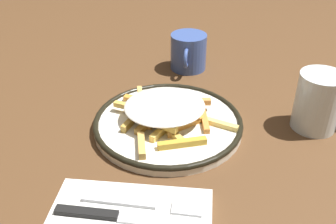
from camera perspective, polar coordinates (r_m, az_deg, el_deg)
ground_plane at (r=0.74m, az=-0.00°, el=-2.29°), size 2.60×2.60×0.00m
plate at (r=0.74m, az=-0.00°, el=-1.60°), size 0.28×0.28×0.02m
fries_heap at (r=0.73m, az=-0.58°, el=0.30°), size 0.22×0.24×0.04m
napkin at (r=0.56m, az=-5.69°, el=-15.65°), size 0.15×0.24×0.01m
fork at (r=0.58m, az=-3.82°, el=-13.25°), size 0.02×0.18×0.01m
knife at (r=0.56m, az=-7.68°, el=-14.81°), size 0.02×0.21×0.01m
water_glass at (r=0.77m, az=21.01°, el=1.42°), size 0.08×0.08×0.11m
coffee_mug at (r=0.94m, az=2.99°, el=8.75°), size 0.11×0.09×0.09m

